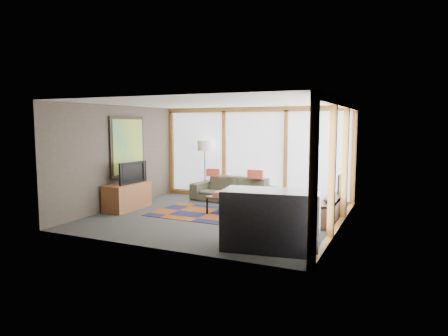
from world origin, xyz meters
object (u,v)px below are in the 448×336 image
at_px(floor_lamp, 205,169).
at_px(coffee_table, 235,206).
at_px(television, 130,172).
at_px(tv_console, 127,196).
at_px(sofa, 233,190).
at_px(bookshelf, 331,209).
at_px(bar_counter, 271,220).

distance_m(floor_lamp, coffee_table, 2.44).
bearing_deg(television, coffee_table, -74.82).
distance_m(tv_console, television, 0.61).
distance_m(sofa, bookshelf, 3.00).
height_order(floor_lamp, bookshelf, floor_lamp).
bearing_deg(coffee_table, tv_console, -169.02).
bearing_deg(floor_lamp, bookshelf, -18.61).
xyz_separation_m(tv_console, television, (0.07, 0.05, 0.60)).
bearing_deg(sofa, television, -128.28).
relative_size(tv_console, television, 1.40).
bearing_deg(tv_console, sofa, 43.90).
relative_size(television, bar_counter, 0.58).
relative_size(tv_console, bar_counter, 0.82).
height_order(floor_lamp, tv_console, floor_lamp).
height_order(bookshelf, television, television).
bearing_deg(sofa, bar_counter, -50.50).
distance_m(sofa, television, 2.81).
distance_m(sofa, coffee_table, 1.59).
height_order(sofa, floor_lamp, floor_lamp).
xyz_separation_m(coffee_table, bookshelf, (2.16, 0.41, 0.03)).
height_order(bookshelf, bar_counter, bar_counter).
relative_size(bookshelf, television, 2.06).
xyz_separation_m(floor_lamp, bar_counter, (3.22, -3.83, -0.32)).
bearing_deg(bookshelf, floor_lamp, 161.39).
bearing_deg(sofa, bookshelf, -12.57).
bearing_deg(bookshelf, tv_console, -169.15).
xyz_separation_m(sofa, television, (-1.97, -1.92, 0.59)).
relative_size(bookshelf, tv_console, 1.47).
relative_size(floor_lamp, coffee_table, 1.31).
xyz_separation_m(sofa, tv_console, (-2.04, -1.96, -0.01)).
distance_m(floor_lamp, bar_counter, 5.01).
relative_size(sofa, television, 2.47).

